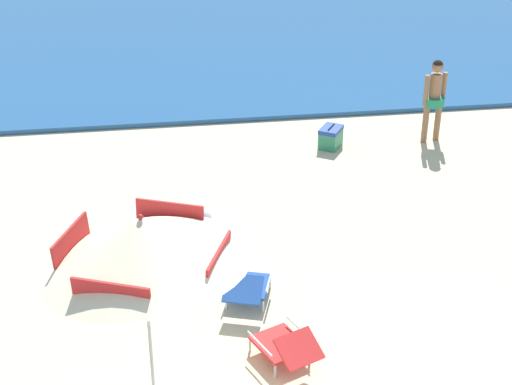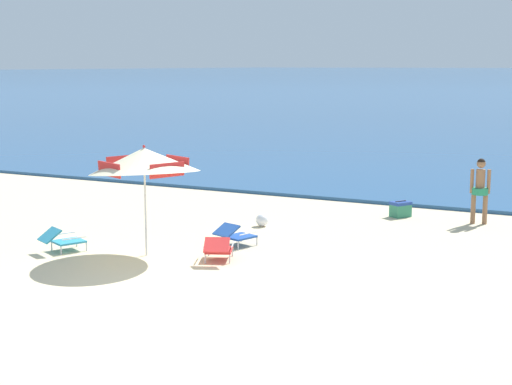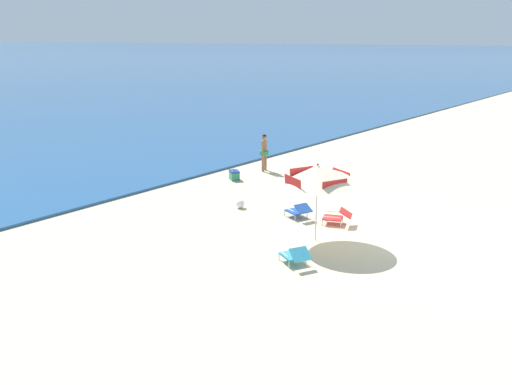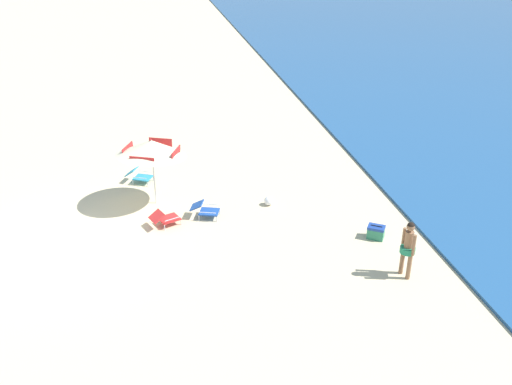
{
  "view_description": "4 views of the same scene",
  "coord_description": "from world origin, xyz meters",
  "px_view_note": "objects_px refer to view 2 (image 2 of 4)",
  "views": [
    {
      "loc": [
        -1.89,
        -4.51,
        6.13
      ],
      "look_at": [
        -0.36,
        5.89,
        0.65
      ],
      "focal_mm": 54.79,
      "sensor_mm": 36.0,
      "label": 1
    },
    {
      "loc": [
        6.92,
        -10.37,
        3.91
      ],
      "look_at": [
        -1.06,
        5.56,
        0.93
      ],
      "focal_mm": 54.03,
      "sensor_mm": 36.0,
      "label": 2
    },
    {
      "loc": [
        -14.11,
        -5.26,
        5.65
      ],
      "look_at": [
        -1.38,
        5.25,
        0.77
      ],
      "focal_mm": 36.82,
      "sensor_mm": 36.0,
      "label": 3
    },
    {
      "loc": [
        14.75,
        2.55,
        8.59
      ],
      "look_at": [
        0.08,
        5.45,
        1.14
      ],
      "focal_mm": 38.96,
      "sensor_mm": 36.0,
      "label": 4
    }
  ],
  "objects_px": {
    "lounge_chair_facing_sea": "(218,248)",
    "person_standing_near_shore": "(480,186)",
    "lounge_chair_under_umbrella": "(235,234)",
    "cooler_box": "(400,209)",
    "beach_ball": "(262,220)",
    "beach_umbrella_striped_main": "(144,160)",
    "lounge_chair_beside_umbrella": "(62,239)"
  },
  "relations": [
    {
      "from": "lounge_chair_under_umbrella",
      "to": "cooler_box",
      "type": "bearing_deg",
      "value": 64.83
    },
    {
      "from": "lounge_chair_beside_umbrella",
      "to": "person_standing_near_shore",
      "type": "bearing_deg",
      "value": 43.27
    },
    {
      "from": "lounge_chair_beside_umbrella",
      "to": "lounge_chair_facing_sea",
      "type": "bearing_deg",
      "value": 12.76
    },
    {
      "from": "person_standing_near_shore",
      "to": "beach_umbrella_striped_main",
      "type": "bearing_deg",
      "value": -131.12
    },
    {
      "from": "lounge_chair_under_umbrella",
      "to": "person_standing_near_shore",
      "type": "bearing_deg",
      "value": 48.68
    },
    {
      "from": "cooler_box",
      "to": "beach_ball",
      "type": "bearing_deg",
      "value": -135.14
    },
    {
      "from": "lounge_chair_under_umbrella",
      "to": "lounge_chair_facing_sea",
      "type": "distance_m",
      "value": 1.31
    },
    {
      "from": "person_standing_near_shore",
      "to": "cooler_box",
      "type": "bearing_deg",
      "value": -179.86
    },
    {
      "from": "beach_umbrella_striped_main",
      "to": "lounge_chair_beside_umbrella",
      "type": "bearing_deg",
      "value": -163.22
    },
    {
      "from": "person_standing_near_shore",
      "to": "cooler_box",
      "type": "xyz_separation_m",
      "value": [
        -1.98,
        -0.0,
        -0.74
      ]
    },
    {
      "from": "lounge_chair_under_umbrella",
      "to": "person_standing_near_shore",
      "type": "height_order",
      "value": "person_standing_near_shore"
    },
    {
      "from": "cooler_box",
      "to": "person_standing_near_shore",
      "type": "bearing_deg",
      "value": 0.14
    },
    {
      "from": "lounge_chair_under_umbrella",
      "to": "beach_ball",
      "type": "relative_size",
      "value": 3.25
    },
    {
      "from": "lounge_chair_facing_sea",
      "to": "person_standing_near_shore",
      "type": "height_order",
      "value": "person_standing_near_shore"
    },
    {
      "from": "beach_ball",
      "to": "cooler_box",
      "type": "bearing_deg",
      "value": 44.86
    },
    {
      "from": "person_standing_near_shore",
      "to": "beach_ball",
      "type": "relative_size",
      "value": 5.28
    },
    {
      "from": "cooler_box",
      "to": "beach_ball",
      "type": "xyz_separation_m",
      "value": [
        -2.68,
        -2.67,
        -0.05
      ]
    },
    {
      "from": "beach_umbrella_striped_main",
      "to": "lounge_chair_facing_sea",
      "type": "distance_m",
      "value": 2.33
    },
    {
      "from": "beach_umbrella_striped_main",
      "to": "cooler_box",
      "type": "relative_size",
      "value": 5.33
    },
    {
      "from": "lounge_chair_under_umbrella",
      "to": "cooler_box",
      "type": "relative_size",
      "value": 1.66
    },
    {
      "from": "person_standing_near_shore",
      "to": "beach_ball",
      "type": "height_order",
      "value": "person_standing_near_shore"
    },
    {
      "from": "beach_umbrella_striped_main",
      "to": "lounge_chair_beside_umbrella",
      "type": "xyz_separation_m",
      "value": [
        -1.76,
        -0.53,
        -1.71
      ]
    },
    {
      "from": "beach_ball",
      "to": "person_standing_near_shore",
      "type": "bearing_deg",
      "value": 29.82
    },
    {
      "from": "lounge_chair_under_umbrella",
      "to": "beach_ball",
      "type": "distance_m",
      "value": 2.21
    },
    {
      "from": "beach_ball",
      "to": "lounge_chair_under_umbrella",
      "type": "bearing_deg",
      "value": -79.23
    },
    {
      "from": "lounge_chair_under_umbrella",
      "to": "lounge_chair_facing_sea",
      "type": "bearing_deg",
      "value": -76.85
    },
    {
      "from": "lounge_chair_beside_umbrella",
      "to": "person_standing_near_shore",
      "type": "xyz_separation_m",
      "value": [
        7.3,
        6.87,
        0.68
      ]
    },
    {
      "from": "lounge_chair_under_umbrella",
      "to": "lounge_chair_beside_umbrella",
      "type": "relative_size",
      "value": 0.97
    },
    {
      "from": "person_standing_near_shore",
      "to": "beach_ball",
      "type": "xyz_separation_m",
      "value": [
        -4.66,
        -2.67,
        -0.79
      ]
    },
    {
      "from": "beach_umbrella_striped_main",
      "to": "lounge_chair_facing_sea",
      "type": "xyz_separation_m",
      "value": [
        1.58,
        0.22,
        -1.71
      ]
    },
    {
      "from": "beach_umbrella_striped_main",
      "to": "lounge_chair_under_umbrella",
      "type": "bearing_deg",
      "value": 49.53
    },
    {
      "from": "lounge_chair_facing_sea",
      "to": "person_standing_near_shore",
      "type": "distance_m",
      "value": 7.31
    }
  ]
}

